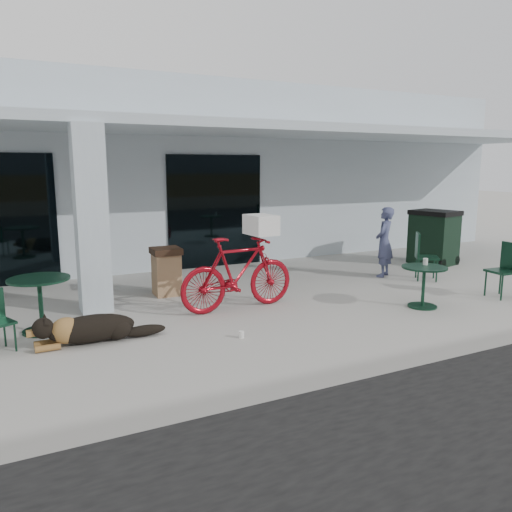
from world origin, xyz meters
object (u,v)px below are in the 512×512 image
cafe_chair_far_a (427,257)px  cafe_chair_far_b (502,270)px  cafe_table_far (423,287)px  wheeled_bin (434,237)px  bicycle (238,273)px  dog (92,327)px  trash_receptacle (166,271)px  cafe_table_near (41,305)px  person (384,242)px

cafe_chair_far_a → cafe_chair_far_b: cafe_chair_far_b is taller
cafe_table_far → wheeled_bin: 4.26m
bicycle → wheeled_bin: bearing=-79.0°
dog → trash_receptacle: 2.71m
trash_receptacle → wheeled_bin: 6.92m
cafe_table_near → cafe_chair_far_b: (7.86, -1.71, 0.10)m
cafe_chair_far_b → person: person is taller
cafe_chair_far_a → person: person is taller
trash_receptacle → person: bearing=-7.1°
person → cafe_chair_far_a: bearing=95.9°
cafe_chair_far_b → wheeled_bin: size_ratio=0.76×
cafe_table_near → cafe_chair_far_b: 8.04m
dog → cafe_chair_far_a: bearing=5.8°
dog → cafe_chair_far_b: bearing=-7.7°
trash_receptacle → bicycle: bearing=-61.8°
cafe_table_far → bicycle: bearing=155.7°
cafe_table_near → cafe_table_far: cafe_table_near is taller
cafe_table_near → cafe_chair_far_b: bearing=-12.3°
cafe_table_far → cafe_chair_far_b: 1.82m
cafe_table_near → trash_receptacle: size_ratio=0.96×
bicycle → cafe_chair_far_a: bearing=-90.2°
cafe_table_near → cafe_chair_far_a: (7.68, -0.01, 0.10)m
cafe_table_far → wheeled_bin: bearing=41.9°
bicycle → cafe_table_far: size_ratio=2.74×
dog → cafe_table_near: cafe_table_near is taller
bicycle → person: person is taller
bicycle → wheeled_bin: wheeled_bin is taller
trash_receptacle → cafe_chair_far_b: bearing=-28.4°
cafe_table_far → wheeled_bin: (3.16, 2.84, 0.31)m
person → trash_receptacle: (-4.79, 0.60, -0.32)m
cafe_table_far → wheeled_bin: size_ratio=0.57×
bicycle → cafe_table_near: bicycle is taller
cafe_table_near → person: person is taller
cafe_chair_far_a → wheeled_bin: size_ratio=0.76×
cafe_chair_far_a → person: size_ratio=0.66×
cafe_table_far → cafe_chair_far_a: (1.63, 1.54, 0.15)m
person → trash_receptacle: 4.84m
dog → trash_receptacle: bearing=50.3°
cafe_table_near → cafe_table_far: (6.05, -1.55, -0.05)m
cafe_chair_far_b → wheeled_bin: bearing=160.2°
dog → cafe_chair_far_b: cafe_chair_far_b is taller
bicycle → dog: (-2.52, -0.59, -0.41)m
person → cafe_table_near: bearing=-28.7°
trash_receptacle → cafe_table_near: bearing=-150.6°
cafe_table_near → wheeled_bin: bearing=8.0°
cafe_table_near → trash_receptacle: bearing=29.4°
cafe_chair_far_b → cafe_table_near: bearing=-97.7°
cafe_table_far → person: person is taller
dog → cafe_chair_far_b: (7.26, -0.90, 0.29)m
cafe_chair_far_a → cafe_chair_far_b: size_ratio=1.00×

